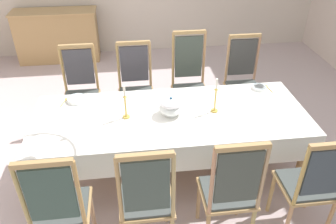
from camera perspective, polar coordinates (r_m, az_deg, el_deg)
ground at (r=4.06m, az=-0.08°, el=-7.38°), size 6.42×6.43×0.04m
dining_table at (r=3.42m, az=0.49°, el=-1.43°), size 2.71×1.03×0.75m
tablecloth at (r=3.41m, az=0.49°, el=-1.29°), size 2.73×1.05×0.29m
chair_south_a at (r=2.82m, az=-17.78°, el=-14.87°), size 0.44×0.42×1.16m
chair_north_a at (r=4.27m, az=-14.41°, el=3.57°), size 0.44×0.42×1.12m
chair_south_b at (r=2.76m, az=-3.65°, el=-14.28°), size 0.44×0.42×1.15m
chair_north_b at (r=4.23m, az=-5.43°, el=4.24°), size 0.44×0.42×1.13m
chair_south_c at (r=2.85m, az=10.39°, el=-12.80°), size 0.44×0.42×1.16m
chair_north_c at (r=4.28m, az=3.65°, el=5.23°), size 0.44×0.42×1.23m
chair_south_d at (r=3.12m, az=22.89°, el=-11.04°), size 0.44×0.42×1.11m
chair_north_d at (r=4.47m, az=12.49°, el=5.32°), size 0.44×0.42×1.15m
soup_tureen at (r=3.33m, az=0.56°, el=0.99°), size 0.24×0.24×0.20m
candlestick_west at (r=3.28m, az=-7.17°, el=1.14°), size 0.07×0.07×0.35m
candlestick_east at (r=3.38m, az=7.96°, el=2.25°), size 0.07×0.07×0.37m
bowl_near_left at (r=3.94m, az=15.07°, el=4.03°), size 0.16×0.16×0.04m
bowl_near_right at (r=3.71m, az=-15.07°, el=2.11°), size 0.20×0.20×0.04m
spoon_primary at (r=4.01m, az=16.31°, el=4.09°), size 0.04×0.18×0.01m
spoon_secondary at (r=3.76m, az=-16.83°, el=1.93°), size 0.06×0.17×0.01m
sideboard at (r=6.50m, az=-18.03°, el=12.07°), size 1.44×0.48×0.90m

